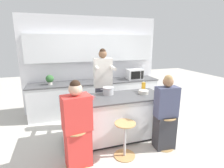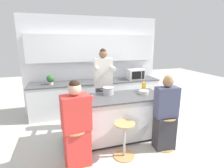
% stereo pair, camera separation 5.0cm
% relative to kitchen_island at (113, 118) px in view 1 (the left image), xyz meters
% --- Properties ---
extents(ground_plane, '(16.00, 16.00, 0.00)m').
position_rel_kitchen_island_xyz_m(ground_plane, '(0.00, 0.00, -0.46)').
color(ground_plane, beige).
extents(wall_back, '(3.94, 0.22, 2.70)m').
position_rel_kitchen_island_xyz_m(wall_back, '(0.00, 1.86, 1.08)').
color(wall_back, white).
rests_on(wall_back, ground_plane).
extents(back_counter, '(3.65, 0.68, 0.91)m').
position_rel_kitchen_island_xyz_m(back_counter, '(0.00, 1.53, -0.01)').
color(back_counter, silver).
rests_on(back_counter, ground_plane).
extents(kitchen_island, '(2.09, 0.81, 0.92)m').
position_rel_kitchen_island_xyz_m(kitchen_island, '(0.00, 0.00, 0.00)').
color(kitchen_island, black).
rests_on(kitchen_island, ground_plane).
extents(bar_stool_leftmost, '(0.38, 0.38, 0.65)m').
position_rel_kitchen_island_xyz_m(bar_stool_leftmost, '(-0.84, -0.62, -0.11)').
color(bar_stool_leftmost, tan).
rests_on(bar_stool_leftmost, ground_plane).
extents(bar_stool_center, '(0.38, 0.38, 0.65)m').
position_rel_kitchen_island_xyz_m(bar_stool_center, '(0.00, -0.65, -0.11)').
color(bar_stool_center, tan).
rests_on(bar_stool_center, ground_plane).
extents(bar_stool_rightmost, '(0.38, 0.38, 0.65)m').
position_rel_kitchen_island_xyz_m(bar_stool_rightmost, '(0.84, -0.62, -0.11)').
color(bar_stool_rightmost, tan).
rests_on(bar_stool_rightmost, ground_plane).
extents(person_cooking, '(0.46, 0.62, 1.86)m').
position_rel_kitchen_island_xyz_m(person_cooking, '(-0.05, 0.59, 0.46)').
color(person_cooking, '#383842').
rests_on(person_cooking, ground_plane).
extents(person_wrapped_blanket, '(0.47, 0.35, 1.45)m').
position_rel_kitchen_island_xyz_m(person_wrapped_blanket, '(-0.81, -0.63, 0.23)').
color(person_wrapped_blanket, red).
rests_on(person_wrapped_blanket, ground_plane).
extents(person_seated_near, '(0.43, 0.29, 1.43)m').
position_rel_kitchen_island_xyz_m(person_seated_near, '(0.82, -0.63, 0.19)').
color(person_seated_near, '#333338').
rests_on(person_seated_near, ground_plane).
extents(cooking_pot, '(0.33, 0.24, 0.16)m').
position_rel_kitchen_island_xyz_m(cooking_pot, '(-0.05, 0.20, 0.53)').
color(cooking_pot, '#B7BABC').
rests_on(cooking_pot, kitchen_island).
extents(fruit_bowl, '(0.18, 0.18, 0.07)m').
position_rel_kitchen_island_xyz_m(fruit_bowl, '(-0.80, 0.10, 0.49)').
color(fruit_bowl, '#B7BABC').
rests_on(fruit_bowl, kitchen_island).
extents(mixing_bowl_steel, '(0.21, 0.21, 0.08)m').
position_rel_kitchen_island_xyz_m(mixing_bowl_steel, '(0.68, 0.00, 0.49)').
color(mixing_bowl_steel, silver).
rests_on(mixing_bowl_steel, kitchen_island).
extents(coffee_cup_near, '(0.12, 0.09, 0.08)m').
position_rel_kitchen_island_xyz_m(coffee_cup_near, '(-0.45, -0.03, 0.49)').
color(coffee_cup_near, '#DB4C51').
rests_on(coffee_cup_near, kitchen_island).
extents(coffee_cup_far, '(0.12, 0.08, 0.08)m').
position_rel_kitchen_island_xyz_m(coffee_cup_far, '(-0.70, -0.28, 0.49)').
color(coffee_cup_far, '#DB4C51').
rests_on(coffee_cup_far, kitchen_island).
extents(banana_bunch, '(0.14, 0.10, 0.05)m').
position_rel_kitchen_island_xyz_m(banana_bunch, '(-0.94, -0.19, 0.47)').
color(banana_bunch, yellow).
rests_on(banana_bunch, kitchen_island).
extents(juice_carton, '(0.06, 0.06, 0.22)m').
position_rel_kitchen_island_xyz_m(juice_carton, '(0.77, 0.17, 0.56)').
color(juice_carton, gold).
rests_on(juice_carton, kitchen_island).
extents(microwave, '(0.47, 0.33, 0.29)m').
position_rel_kitchen_island_xyz_m(microwave, '(1.17, 1.48, 0.59)').
color(microwave, white).
rests_on(microwave, back_counter).
extents(potted_plant, '(0.20, 0.20, 0.26)m').
position_rel_kitchen_island_xyz_m(potted_plant, '(-1.23, 1.53, 0.59)').
color(potted_plant, beige).
rests_on(potted_plant, back_counter).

